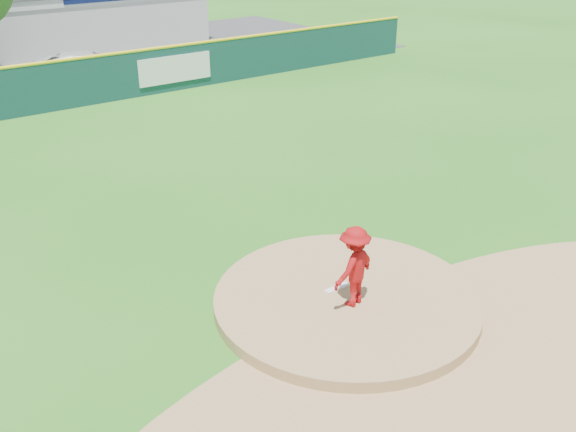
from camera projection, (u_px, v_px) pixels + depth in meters
ground at (346, 305)px, 13.36m from camera, size 120.00×120.00×0.00m
pitchers_mound at (346, 305)px, 13.36m from camera, size 5.50×5.50×0.50m
pitching_rubber at (337, 288)px, 13.46m from camera, size 0.60×0.15×0.04m
infield_dirt_arc at (461, 380)px, 11.20m from camera, size 15.40×15.40×0.01m
pitcher at (354, 267)px, 12.62m from camera, size 1.20×0.84×1.70m
van at (89, 68)px, 30.31m from camera, size 5.85×4.28×1.48m
pool_building_grp at (67, 17)px, 38.92m from camera, size 15.20×8.20×3.31m
fence_banners at (10, 94)px, 24.98m from camera, size 18.06×0.04×1.20m
outfield_fence at (48, 85)px, 25.83m from camera, size 40.00×0.14×2.07m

